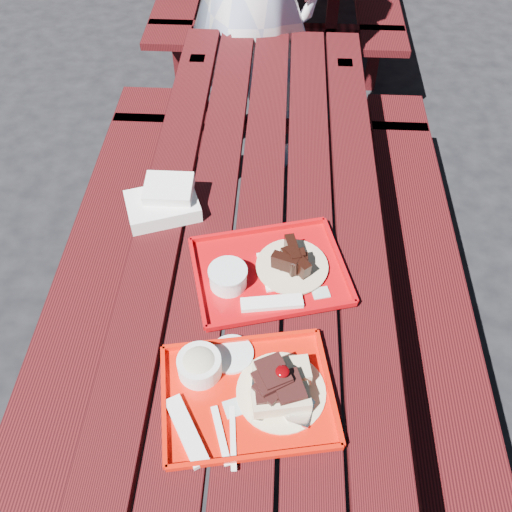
# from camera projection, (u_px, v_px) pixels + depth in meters

# --- Properties ---
(ground) EXTENTS (60.00, 60.00, 0.00)m
(ground) POSITION_uv_depth(u_px,v_px,m) (258.00, 363.00, 2.25)
(ground) COLOR black
(ground) RESTS_ON ground
(picnic_table_near) EXTENTS (1.41, 2.40, 0.75)m
(picnic_table_near) POSITION_uv_depth(u_px,v_px,m) (259.00, 274.00, 1.82)
(picnic_table_near) COLOR #450D0F
(picnic_table_near) RESTS_ON ground
(near_tray) EXTENTS (0.44, 0.37, 0.12)m
(near_tray) POSITION_uv_depth(u_px,v_px,m) (246.00, 385.00, 1.32)
(near_tray) COLOR red
(near_tray) RESTS_ON picnic_table_near
(far_tray) EXTENTS (0.48, 0.41, 0.07)m
(far_tray) POSITION_uv_depth(u_px,v_px,m) (268.00, 272.00, 1.56)
(far_tray) COLOR #B6060C
(far_tray) RESTS_ON picnic_table_near
(white_cloth) EXTENTS (0.25, 0.22, 0.09)m
(white_cloth) POSITION_uv_depth(u_px,v_px,m) (164.00, 201.00, 1.72)
(white_cloth) COLOR white
(white_cloth) RESTS_ON picnic_table_near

